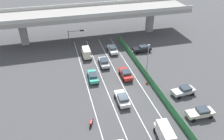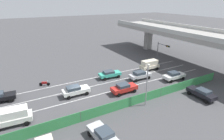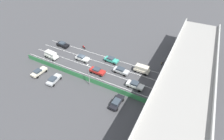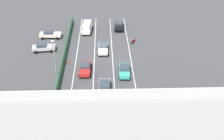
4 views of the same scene
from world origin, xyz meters
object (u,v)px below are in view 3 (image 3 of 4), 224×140
object	(u,v)px
car_sedan_red	(97,71)
car_hatchback_white	(82,58)
motorcycle	(84,47)
traffic_cone	(81,76)
parked_sedan_dark	(117,102)
car_van_cream	(142,69)
street_lamp	(89,73)
traffic_light	(164,63)
car_sedan_silver	(121,70)
car_taxi_teal	(111,60)
car_sedan_black	(63,44)
parked_sedan_cream	(39,72)
car_van_white	(51,55)
parked_wagon_silver	(54,79)
car_sedan_white	(135,85)

from	to	relation	value
car_sedan_red	car_hatchback_white	world-z (taller)	car_hatchback_white
motorcycle	traffic_cone	distance (m)	14.91
car_hatchback_white	parked_sedan_dark	bearing A→B (deg)	58.58
car_hatchback_white	parked_sedan_dark	xyz separation A→B (m)	(10.56, 17.29, -0.05)
car_van_cream	street_lamp	size ratio (longest dim) A/B	0.67
car_van_cream	traffic_light	bearing A→B (deg)	110.98
car_sedan_silver	car_van_cream	xyz separation A→B (m)	(-3.08, 4.99, 0.33)
car_taxi_teal	street_lamp	xyz separation A→B (m)	(11.49, -0.13, 3.14)
car_sedan_red	parked_sedan_dark	world-z (taller)	car_sedan_red
car_sedan_silver	traffic_light	size ratio (longest dim) A/B	0.88
street_lamp	car_sedan_black	bearing A→B (deg)	-121.28
car_taxi_teal	traffic_light	distance (m)	15.42
car_van_cream	traffic_cone	world-z (taller)	car_van_cream
motorcycle	car_sedan_silver	bearing A→B (deg)	70.48
car_sedan_black	traffic_cone	distance (m)	18.16
street_lamp	car_van_cream	bearing A→B (deg)	137.98
car_sedan_silver	car_hatchback_white	xyz separation A→B (m)	(0.15, -13.19, 0.02)
car_van_cream	parked_sedan_cream	xyz separation A→B (m)	(14.31, -24.78, -0.35)
car_sedan_silver	parked_sedan_dark	size ratio (longest dim) A/B	0.98
parked_sedan_dark	traffic_cone	distance (m)	13.77
car_van_white	traffic_cone	distance (m)	13.90
car_van_white	car_van_cream	size ratio (longest dim) A/B	1.10
parked_wagon_silver	car_van_white	bearing A→B (deg)	-132.96
car_sedan_black	car_hatchback_white	bearing A→B (deg)	71.53
car_sedan_white	car_taxi_teal	xyz separation A→B (m)	(-6.93, -10.55, -0.03)
car_van_white	traffic_cone	xyz separation A→B (m)	(2.90, 13.56, -0.98)
car_taxi_teal	car_hatchback_white	distance (m)	8.99
parked_sedan_cream	traffic_cone	size ratio (longest dim) A/B	7.76
street_lamp	parked_sedan_dark	bearing A→B (deg)	73.97
car_sedan_white	motorcycle	bearing A→B (deg)	-112.87
parked_wagon_silver	car_sedan_silver	bearing A→B (deg)	130.04
car_sedan_black	car_van_cream	xyz separation A→B (m)	(0.42, 29.12, 0.37)
car_van_white	car_van_cream	distance (m)	28.35
car_sedan_red	car_taxi_teal	bearing A→B (deg)	172.82
car_sedan_white	parked_wagon_silver	bearing A→B (deg)	-67.31
car_sedan_black	parked_sedan_cream	bearing A→B (deg)	16.43
car_sedan_black	car_taxi_teal	world-z (taller)	car_sedan_black
car_sedan_white	traffic_cone	xyz separation A→B (m)	(2.99, -14.61, -0.63)
car_sedan_black	street_lamp	xyz separation A→B (m)	(11.58, 19.07, 3.13)
car_sedan_silver	car_sedan_white	xyz separation A→B (m)	(3.52, 5.62, -0.00)
car_van_white	parked_wagon_silver	xyz separation A→B (m)	(8.07, 8.66, -0.36)
car_sedan_white	motorcycle	world-z (taller)	car_sedan_white
car_sedan_white	motorcycle	distance (m)	24.60
car_van_cream	parked_sedan_cream	world-z (taller)	car_van_cream
car_hatchback_white	parked_sedan_dark	size ratio (longest dim) A/B	0.97
car_sedan_red	traffic_light	distance (m)	18.16
car_sedan_black	motorcycle	distance (m)	7.54
car_sedan_silver	parked_sedan_dark	distance (m)	11.47
parked_wagon_silver	traffic_cone	world-z (taller)	parked_wagon_silver
traffic_light	car_van_white	bearing A→B (deg)	-75.16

